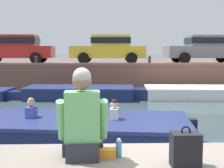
{
  "coord_description": "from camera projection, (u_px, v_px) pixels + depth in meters",
  "views": [
    {
      "loc": [
        -0.4,
        -3.73,
        2.1
      ],
      "look_at": [
        -0.16,
        4.09,
        1.27
      ],
      "focal_mm": 50.0,
      "sensor_mm": 36.0,
      "label": 1
    }
  ],
  "objects": [
    {
      "name": "car_centre_grey",
      "position": [
        205.0,
        48.0,
        17.36
      ],
      "size": [
        4.3,
        2.0,
        1.54
      ],
      "color": "slate",
      "rests_on": "far_quay_wall"
    },
    {
      "name": "mooring_bollard_mid",
      "position": [
        36.0,
        60.0,
        15.53
      ],
      "size": [
        0.15,
        0.15,
        0.45
      ],
      "color": "#2D2B28",
      "rests_on": "far_quay_wall"
    },
    {
      "name": "car_left_inner_yellow",
      "position": [
        109.0,
        48.0,
        17.2
      ],
      "size": [
        4.14,
        2.07,
        1.54
      ],
      "color": "yellow",
      "rests_on": "far_quay_wall"
    },
    {
      "name": "ground_plane",
      "position": [
        116.0,
        118.0,
        9.75
      ],
      "size": [
        400.0,
        400.0,
        0.0
      ],
      "primitive_type": "plane",
      "color": "#3D5156"
    },
    {
      "name": "person_seated_left",
      "position": [
        82.0,
        124.0,
        3.28
      ],
      "size": [
        0.54,
        0.54,
        0.97
      ],
      "color": "#282833",
      "rests_on": "near_quay"
    },
    {
      "name": "bottle_drink",
      "position": [
        119.0,
        149.0,
        3.32
      ],
      "size": [
        0.06,
        0.06,
        0.2
      ],
      "color": "#3F8CCC",
      "rests_on": "near_quay"
    },
    {
      "name": "backpack_on_ledge",
      "position": [
        185.0,
        150.0,
        3.06
      ],
      "size": [
        0.28,
        0.24,
        0.41
      ],
      "color": "black",
      "rests_on": "near_quay"
    },
    {
      "name": "boat_moored_east_white",
      "position": [
        215.0,
        93.0,
        13.82
      ],
      "size": [
        6.72,
        2.31,
        0.51
      ],
      "color": "white",
      "rests_on": "ground"
    },
    {
      "name": "motorboat_passing",
      "position": [
        55.0,
        128.0,
        7.55
      ],
      "size": [
        7.17,
        3.01,
        0.98
      ],
      "color": "navy",
      "rests_on": "ground"
    },
    {
      "name": "boat_moored_central_navy",
      "position": [
        85.0,
        93.0,
        13.71
      ],
      "size": [
        5.7,
        2.22,
        0.54
      ],
      "color": "navy",
      "rests_on": "ground"
    },
    {
      "name": "far_wall_coping",
      "position": [
        111.0,
        64.0,
        15.53
      ],
      "size": [
        60.0,
        0.24,
        0.08
      ],
      "primitive_type": "cube",
      "color": "#925F4C",
      "rests_on": "far_quay_wall"
    },
    {
      "name": "snack_bag",
      "position": [
        107.0,
        153.0,
        3.31
      ],
      "size": [
        0.18,
        0.12,
        0.1
      ],
      "primitive_type": "cube",
      "color": "orange",
      "rests_on": "near_quay"
    },
    {
      "name": "far_quay_wall",
      "position": [
        109.0,
        74.0,
        18.47
      ],
      "size": [
        60.0,
        6.0,
        1.42
      ],
      "primitive_type": "cube",
      "color": "brown",
      "rests_on": "ground"
    },
    {
      "name": "mooring_bollard_east",
      "position": [
        150.0,
        60.0,
        15.69
      ],
      "size": [
        0.15,
        0.15,
        0.45
      ],
      "color": "#2D2B28",
      "rests_on": "far_quay_wall"
    },
    {
      "name": "car_leftmost_red",
      "position": [
        16.0,
        48.0,
        17.05
      ],
      "size": [
        4.18,
        1.92,
        1.54
      ],
      "color": "#B2231E",
      "rests_on": "far_quay_wall"
    }
  ]
}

